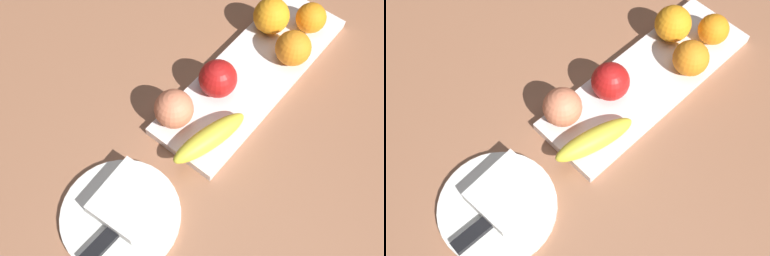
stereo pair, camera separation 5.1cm
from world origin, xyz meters
The scene contains 11 objects.
ground_plane centered at (0.00, 0.00, 0.00)m, with size 2.40×2.40×0.00m, color #9A6446.
fruit_tray centered at (-0.01, -0.02, 0.01)m, with size 0.48×0.16×0.02m, color white.
apple centered at (-0.09, 0.01, 0.06)m, with size 0.07×0.07×0.07m, color red.
banana centered at (-0.19, -0.06, 0.04)m, with size 0.16×0.04×0.04m, color yellow.
orange_near_apple centered at (0.16, -0.05, 0.05)m, with size 0.06×0.06×0.06m, color orange.
orange_near_banana centered at (0.07, -0.06, 0.05)m, with size 0.07×0.07×0.07m, color orange.
orange_center centered at (0.11, 0.02, 0.06)m, with size 0.08×0.08×0.08m, color orange.
peach centered at (-0.19, 0.03, 0.06)m, with size 0.07×0.07×0.07m, color #E07C56.
dinner_plate centered at (-0.39, -0.02, 0.01)m, with size 0.21×0.21×0.01m, color white.
folded_napkin centered at (-0.37, -0.02, 0.03)m, with size 0.12×0.10×0.03m, color white.
knife centered at (-0.43, -0.04, 0.02)m, with size 0.18×0.03×0.01m.
Camera 1 is at (-0.53, -0.29, 0.79)m, focal length 44.07 mm.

